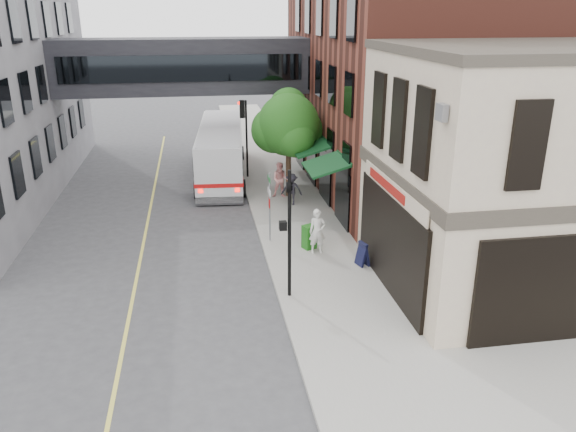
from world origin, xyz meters
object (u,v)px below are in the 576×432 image
object	(u,v)px
pedestrian_a	(317,231)
bus	(221,149)
pedestrian_b	(281,180)
pedestrian_c	(292,189)
newspaper_box	(309,237)
sandwich_board	(363,254)

from	to	relation	value
pedestrian_a	bus	bearing A→B (deg)	105.34
pedestrian_b	pedestrian_c	distance (m)	1.35
pedestrian_a	newspaper_box	bearing A→B (deg)	116.10
pedestrian_a	pedestrian_b	xyz separation A→B (m)	(-0.37, 7.40, 0.02)
newspaper_box	sandwich_board	world-z (taller)	newspaper_box
pedestrian_a	sandwich_board	world-z (taller)	pedestrian_a
newspaper_box	bus	bearing A→B (deg)	80.24
newspaper_box	pedestrian_b	bearing A→B (deg)	67.35
bus	pedestrian_b	world-z (taller)	bus
newspaper_box	sandwich_board	bearing A→B (deg)	-72.70
bus	pedestrian_a	xyz separation A→B (m)	(3.19, -12.35, -0.62)
pedestrian_b	newspaper_box	xyz separation A→B (m)	(0.14, -6.91, -0.44)
bus	sandwich_board	distance (m)	14.63
bus	sandwich_board	xyz separation A→B (m)	(4.67, -13.82, -1.07)
pedestrian_a	newspaper_box	world-z (taller)	pedestrian_a
pedestrian_a	pedestrian_b	bearing A→B (deg)	93.67
sandwich_board	bus	bearing A→B (deg)	92.83
bus	newspaper_box	bearing A→B (deg)	-75.96
bus	pedestrian_c	world-z (taller)	bus
pedestrian_c	newspaper_box	xyz separation A→B (m)	(-0.23, -5.62, -0.32)
pedestrian_a	pedestrian_c	world-z (taller)	pedestrian_a
bus	pedestrian_b	size ratio (longest dim) A/B	6.06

